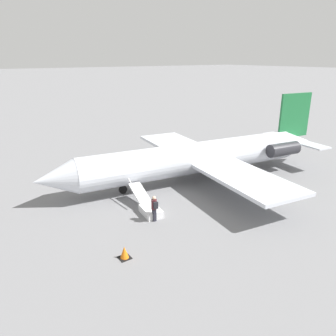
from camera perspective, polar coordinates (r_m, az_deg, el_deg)
The scene contains 5 objects.
ground_plane at distance 28.48m, azimuth 4.67°, elevation -2.13°, with size 600.00×600.00×0.00m, color slate.
airplane_main at distance 28.26m, azimuth 6.33°, elevation 2.08°, with size 26.45×19.87×6.89m.
boarding_stairs at distance 22.64m, azimuth -3.43°, elevation -6.82°, with size 1.58×4.12×1.71m.
passenger at distance 21.20m, azimuth -2.40°, elevation -6.78°, with size 0.37×0.56×1.74m.
traffic_cone_near_stairs at distance 18.04m, azimuth -7.60°, elevation -14.42°, with size 0.62×0.62×0.69m.
Camera 1 is at (17.08, 20.39, 10.18)m, focal length 35.00 mm.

